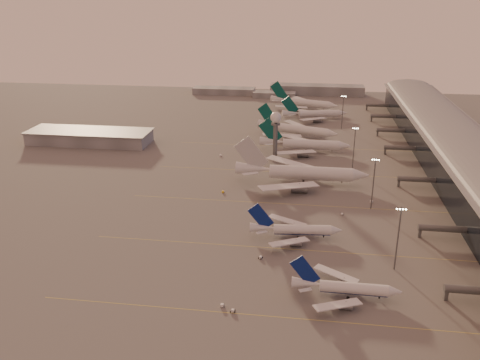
# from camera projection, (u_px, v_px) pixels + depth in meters

# --- Properties ---
(ground) EXTENTS (700.00, 700.00, 0.00)m
(ground) POSITION_uv_depth(u_px,v_px,m) (238.00, 258.00, 193.86)
(ground) COLOR #535151
(ground) RESTS_ON ground
(taxiway_markings) EXTENTS (180.00, 185.25, 0.02)m
(taxiway_markings) POSITION_uv_depth(u_px,v_px,m) (317.00, 205.00, 241.84)
(taxiway_markings) COLOR gold
(taxiway_markings) RESTS_ON ground
(terminal) EXTENTS (57.00, 362.00, 23.04)m
(terminal) POSITION_uv_depth(u_px,v_px,m) (461.00, 156.00, 278.10)
(terminal) COLOR black
(terminal) RESTS_ON ground
(hangar) EXTENTS (82.00, 27.00, 8.50)m
(hangar) POSITION_uv_depth(u_px,v_px,m) (90.00, 137.00, 337.69)
(hangar) COLOR slate
(hangar) RESTS_ON ground
(radar_tower) EXTENTS (6.40, 6.40, 31.10)m
(radar_tower) POSITION_uv_depth(u_px,v_px,m) (276.00, 126.00, 297.01)
(radar_tower) COLOR #525559
(radar_tower) RESTS_ON ground
(mast_a) EXTENTS (3.60, 0.56, 25.00)m
(mast_a) POSITION_uv_depth(u_px,v_px,m) (398.00, 236.00, 181.46)
(mast_a) COLOR #525559
(mast_a) RESTS_ON ground
(mast_b) EXTENTS (3.60, 0.56, 25.00)m
(mast_b) POSITION_uv_depth(u_px,v_px,m) (373.00, 181.00, 232.81)
(mast_b) COLOR #525559
(mast_b) RESTS_ON ground
(mast_c) EXTENTS (3.60, 0.56, 25.00)m
(mast_c) POSITION_uv_depth(u_px,v_px,m) (354.00, 146.00, 284.42)
(mast_c) COLOR #525559
(mast_c) RESTS_ON ground
(mast_d) EXTENTS (3.60, 0.56, 25.00)m
(mast_d) POSITION_uv_depth(u_px,v_px,m) (343.00, 111.00, 368.08)
(mast_d) COLOR #525559
(mast_d) RESTS_ON ground
(distant_horizon) EXTENTS (165.00, 37.50, 9.00)m
(distant_horizon) POSITION_uv_depth(u_px,v_px,m) (288.00, 90.00, 493.42)
(distant_horizon) COLOR slate
(distant_horizon) RESTS_ON ground
(narrowbody_near) EXTENTS (37.03, 29.58, 14.47)m
(narrowbody_near) POSITION_uv_depth(u_px,v_px,m) (346.00, 289.00, 168.41)
(narrowbody_near) COLOR silver
(narrowbody_near) RESTS_ON ground
(narrowbody_mid) EXTENTS (38.93, 30.97, 15.21)m
(narrowbody_mid) POSITION_uv_depth(u_px,v_px,m) (296.00, 231.00, 208.71)
(narrowbody_mid) COLOR silver
(narrowbody_mid) RESTS_ON ground
(widebody_white) EXTENTS (70.62, 56.61, 24.85)m
(widebody_white) POSITION_uv_depth(u_px,v_px,m) (302.00, 175.00, 267.28)
(widebody_white) COLOR silver
(widebody_white) RESTS_ON ground
(greentail_a) EXTENTS (57.68, 46.59, 20.95)m
(greentail_a) POSITION_uv_depth(u_px,v_px,m) (305.00, 146.00, 319.37)
(greentail_a) COLOR silver
(greentail_a) RESTS_ON ground
(greentail_b) EXTENTS (57.03, 45.28, 21.55)m
(greentail_b) POSITION_uv_depth(u_px,v_px,m) (297.00, 131.00, 352.09)
(greentail_b) COLOR silver
(greentail_b) RESTS_ON ground
(greentail_c) EXTENTS (51.77, 41.35, 19.09)m
(greentail_c) POSITION_uv_depth(u_px,v_px,m) (315.00, 115.00, 399.16)
(greentail_c) COLOR silver
(greentail_c) RESTS_ON ground
(greentail_d) EXTENTS (58.58, 46.53, 22.09)m
(greentail_d) POSITION_uv_depth(u_px,v_px,m) (304.00, 104.00, 433.85)
(greentail_d) COLOR silver
(greentail_d) RESTS_ON ground
(gsv_truck_a) EXTENTS (5.62, 2.26, 2.24)m
(gsv_truck_a) POSITION_uv_depth(u_px,v_px,m) (223.00, 304.00, 163.68)
(gsv_truck_a) COLOR silver
(gsv_truck_a) RESTS_ON ground
(gsv_tug_near) EXTENTS (2.25, 3.41, 0.93)m
(gsv_tug_near) POSITION_uv_depth(u_px,v_px,m) (233.00, 311.00, 161.35)
(gsv_tug_near) COLOR silver
(gsv_tug_near) RESTS_ON ground
(gsv_catering_a) EXTENTS (6.14, 3.70, 4.70)m
(gsv_catering_a) POSITION_uv_depth(u_px,v_px,m) (377.00, 282.00, 173.47)
(gsv_catering_a) COLOR silver
(gsv_catering_a) RESTS_ON ground
(gsv_tug_mid) EXTENTS (3.73, 3.21, 0.92)m
(gsv_tug_mid) POSITION_uv_depth(u_px,v_px,m) (261.00, 258.00, 193.39)
(gsv_tug_mid) COLOR silver
(gsv_tug_mid) RESTS_ON ground
(gsv_truck_b) EXTENTS (5.01, 3.16, 1.91)m
(gsv_truck_b) POSITION_uv_depth(u_px,v_px,m) (343.00, 213.00, 230.26)
(gsv_truck_b) COLOR silver
(gsv_truck_b) RESTS_ON ground
(gsv_truck_c) EXTENTS (5.87, 3.61, 2.23)m
(gsv_truck_c) POSITION_uv_depth(u_px,v_px,m) (224.00, 191.00, 255.62)
(gsv_truck_c) COLOR yellow
(gsv_truck_c) RESTS_ON ground
(gsv_catering_b) EXTENTS (6.11, 4.48, 4.59)m
(gsv_catering_b) POSITION_uv_depth(u_px,v_px,m) (372.00, 198.00, 243.17)
(gsv_catering_b) COLOR silver
(gsv_catering_b) RESTS_ON ground
(gsv_truck_d) EXTENTS (2.50, 5.69, 2.23)m
(gsv_truck_d) POSITION_uv_depth(u_px,v_px,m) (221.00, 154.00, 312.37)
(gsv_truck_d) COLOR silver
(gsv_truck_d) RESTS_ON ground
(gsv_tug_hangar) EXTENTS (3.66, 2.46, 0.98)m
(gsv_tug_hangar) POSITION_uv_depth(u_px,v_px,m) (324.00, 144.00, 335.10)
(gsv_tug_hangar) COLOR silver
(gsv_tug_hangar) RESTS_ON ground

